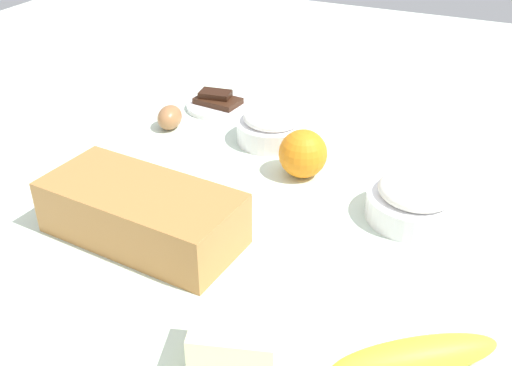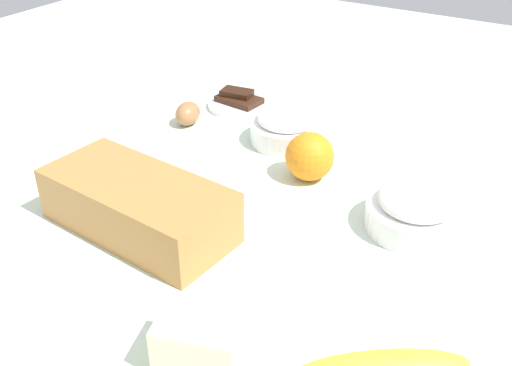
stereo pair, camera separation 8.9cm
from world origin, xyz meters
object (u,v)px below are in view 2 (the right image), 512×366
object	(u,v)px
loaf_pan	(138,205)
sugar_bowl	(286,127)
orange_fruit	(310,156)
butter_block	(200,342)
flour_bowl	(416,210)
chocolate_plate	(239,102)
egg_near_butter	(188,114)

from	to	relation	value
loaf_pan	sugar_bowl	world-z (taller)	loaf_pan
sugar_bowl	orange_fruit	xyz separation A→B (m)	(-0.10, 0.09, 0.01)
loaf_pan	butter_block	xyz separation A→B (m)	(-0.22, 0.16, -0.01)
flour_bowl	butter_block	size ratio (longest dim) A/B	1.58
flour_bowl	chocolate_plate	bearing A→B (deg)	-27.01
egg_near_butter	sugar_bowl	bearing A→B (deg)	-170.44
loaf_pan	butter_block	bearing A→B (deg)	149.80
flour_bowl	sugar_bowl	size ratio (longest dim) A/B	1.08
flour_bowl	egg_near_butter	distance (m)	0.50
sugar_bowl	egg_near_butter	xyz separation A→B (m)	(0.20, 0.03, -0.01)
butter_block	egg_near_butter	size ratio (longest dim) A/B	1.47
orange_fruit	chocolate_plate	distance (m)	0.32
sugar_bowl	loaf_pan	bearing A→B (deg)	82.62
loaf_pan	chocolate_plate	bearing A→B (deg)	-70.31
flour_bowl	sugar_bowl	bearing A→B (deg)	-26.05
butter_block	sugar_bowl	bearing A→B (deg)	-70.80
butter_block	egg_near_butter	bearing A→B (deg)	-51.52
orange_fruit	chocolate_plate	size ratio (longest dim) A/B	0.62
sugar_bowl	egg_near_butter	distance (m)	0.20
loaf_pan	egg_near_butter	world-z (taller)	loaf_pan
butter_block	egg_near_butter	world-z (taller)	butter_block
egg_near_butter	chocolate_plate	bearing A→B (deg)	-107.66
orange_fruit	loaf_pan	bearing A→B (deg)	61.21
butter_block	chocolate_plate	xyz separation A→B (m)	(0.34, -0.60, -0.02)
chocolate_plate	orange_fruit	bearing A→B (deg)	144.53
chocolate_plate	butter_block	bearing A→B (deg)	119.56
orange_fruit	sugar_bowl	bearing A→B (deg)	-44.73
flour_bowl	butter_block	bearing A→B (deg)	72.75
loaf_pan	chocolate_plate	xyz separation A→B (m)	(0.12, -0.44, -0.03)
loaf_pan	orange_fruit	distance (m)	0.29
flour_bowl	orange_fruit	xyz separation A→B (m)	(0.19, -0.05, 0.01)
egg_near_butter	butter_block	bearing A→B (deg)	128.48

